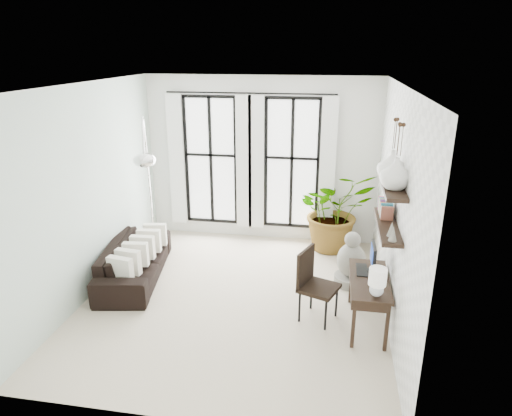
% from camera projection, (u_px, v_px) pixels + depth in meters
% --- Properties ---
extents(floor, '(5.00, 5.00, 0.00)m').
position_uv_depth(floor, '(235.00, 298.00, 7.07)').
color(floor, beige).
rests_on(floor, ground).
extents(ceiling, '(5.00, 5.00, 0.00)m').
position_uv_depth(ceiling, '(232.00, 85.00, 6.01)').
color(ceiling, white).
rests_on(ceiling, wall_back).
extents(wall_left, '(0.00, 5.00, 5.00)m').
position_uv_depth(wall_left, '(88.00, 192.00, 6.89)').
color(wall_left, silver).
rests_on(wall_left, floor).
extents(wall_right, '(0.00, 5.00, 5.00)m').
position_uv_depth(wall_right, '(396.00, 209.00, 6.18)').
color(wall_right, white).
rests_on(wall_right, floor).
extents(wall_back, '(4.50, 0.00, 4.50)m').
position_uv_depth(wall_back, '(261.00, 160.00, 8.86)').
color(wall_back, white).
rests_on(wall_back, floor).
extents(windows, '(3.26, 0.13, 2.65)m').
position_uv_depth(windows, '(250.00, 163.00, 8.84)').
color(windows, white).
rests_on(windows, wall_back).
extents(wall_shelves, '(0.25, 1.30, 0.60)m').
position_uv_depth(wall_shelves, '(389.00, 208.00, 5.83)').
color(wall_shelves, black).
rests_on(wall_shelves, wall_right).
extents(sofa, '(1.19, 2.25, 0.62)m').
position_uv_depth(sofa, '(135.00, 260.00, 7.61)').
color(sofa, black).
rests_on(sofa, floor).
extents(throw_pillows, '(0.40, 1.52, 0.40)m').
position_uv_depth(throw_pillows, '(139.00, 251.00, 7.53)').
color(throw_pillows, silver).
rests_on(throw_pillows, sofa).
extents(plant, '(1.74, 1.63, 1.56)m').
position_uv_depth(plant, '(334.00, 210.00, 8.58)').
color(plant, '#2D7228').
rests_on(plant, floor).
extents(desk, '(0.51, 1.22, 1.11)m').
position_uv_depth(desk, '(369.00, 283.00, 6.11)').
color(desk, black).
rests_on(desk, floor).
extents(desk_chair, '(0.64, 0.64, 1.04)m').
position_uv_depth(desk_chair, '(313.00, 280.00, 6.38)').
color(desk_chair, black).
rests_on(desk_chair, floor).
extents(arc_lamp, '(0.77, 1.41, 2.63)m').
position_uv_depth(arc_lamp, '(145.00, 153.00, 7.55)').
color(arc_lamp, silver).
rests_on(arc_lamp, floor).
extents(buddha, '(0.51, 0.51, 0.92)m').
position_uv_depth(buddha, '(351.00, 263.00, 7.36)').
color(buddha, gray).
rests_on(buddha, floor).
extents(vase_a, '(0.37, 0.37, 0.38)m').
position_uv_depth(vase_a, '(396.00, 173.00, 5.38)').
color(vase_a, white).
rests_on(vase_a, shelf_upper).
extents(vase_b, '(0.37, 0.37, 0.38)m').
position_uv_depth(vase_b, '(392.00, 165.00, 5.75)').
color(vase_b, white).
rests_on(vase_b, shelf_upper).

